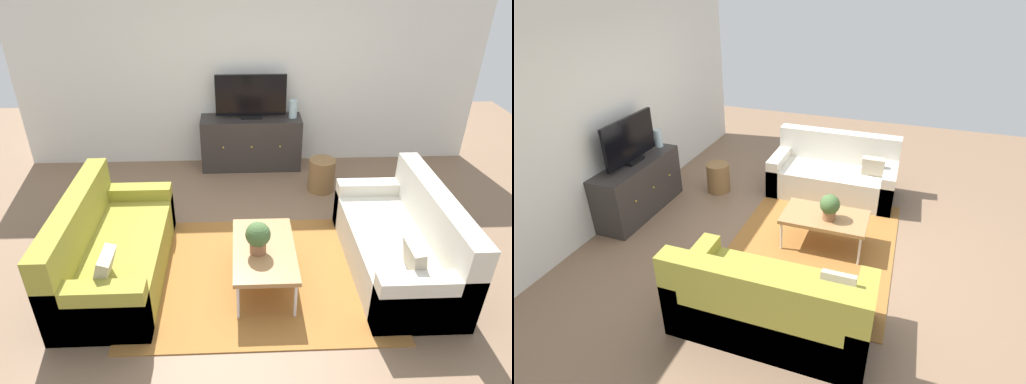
% 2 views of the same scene
% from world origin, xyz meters
% --- Properties ---
extents(ground_plane, '(10.00, 10.00, 0.00)m').
position_xyz_m(ground_plane, '(0.00, 0.00, 0.00)').
color(ground_plane, '#84664C').
extents(wall_back, '(6.40, 0.12, 2.70)m').
position_xyz_m(wall_back, '(0.00, 2.55, 1.35)').
color(wall_back, silver).
rests_on(wall_back, ground_plane).
extents(area_rug, '(2.50, 1.90, 0.01)m').
position_xyz_m(area_rug, '(0.00, -0.15, 0.01)').
color(area_rug, '#9E662D').
rests_on(area_rug, ground_plane).
extents(couch_left_side, '(0.86, 1.78, 0.87)m').
position_xyz_m(couch_left_side, '(-1.44, -0.10, 0.29)').
color(couch_left_side, olive).
rests_on(couch_left_side, ground_plane).
extents(couch_right_side, '(0.86, 1.78, 0.87)m').
position_xyz_m(couch_right_side, '(1.44, -0.10, 0.29)').
color(couch_right_side, beige).
rests_on(couch_right_side, ground_plane).
extents(coffee_table, '(0.58, 0.99, 0.42)m').
position_xyz_m(coffee_table, '(0.05, -0.27, 0.39)').
color(coffee_table, '#A37547').
rests_on(coffee_table, ground_plane).
extents(potted_plant, '(0.23, 0.23, 0.31)m').
position_xyz_m(potted_plant, '(-0.01, -0.32, 0.59)').
color(potted_plant, '#936042').
rests_on(potted_plant, coffee_table).
extents(tv_console, '(1.39, 0.47, 0.74)m').
position_xyz_m(tv_console, '(0.01, 2.27, 0.37)').
color(tv_console, '#332D2B').
rests_on(tv_console, ground_plane).
extents(flat_screen_tv, '(0.96, 0.16, 0.60)m').
position_xyz_m(flat_screen_tv, '(0.01, 2.29, 1.04)').
color(flat_screen_tv, black).
rests_on(flat_screen_tv, tv_console).
extents(glass_vase, '(0.11, 0.11, 0.25)m').
position_xyz_m(glass_vase, '(0.59, 2.27, 0.86)').
color(glass_vase, silver).
rests_on(glass_vase, tv_console).
extents(wicker_basket, '(0.34, 0.34, 0.43)m').
position_xyz_m(wicker_basket, '(0.90, 1.53, 0.22)').
color(wicker_basket, olive).
rests_on(wicker_basket, ground_plane).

